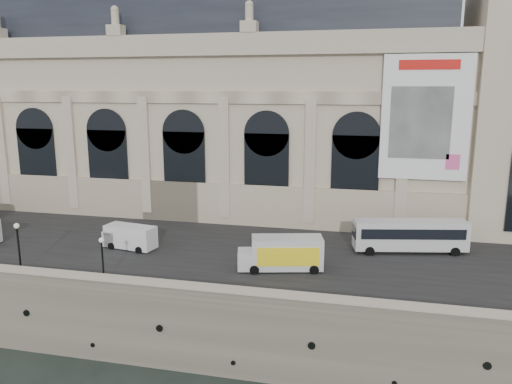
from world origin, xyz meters
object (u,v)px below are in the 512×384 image
Objects in this scene: van_c at (128,237)px; bus_right at (410,235)px; lamp_left at (19,249)px; lamp_right at (103,262)px; box_truck at (282,253)px.

bus_right is at bearing 10.42° from van_c.
lamp_left is (-5.97, -8.56, 1.06)m from van_c.
bus_right is 36.54m from lamp_left.
lamp_right is at bearing -5.23° from lamp_left.
lamp_left is at bearing 174.77° from lamp_right.
bus_right is at bearing 33.35° from box_truck.
lamp_right reaches higher than box_truck.
box_truck reaches higher than van_c.
box_truck is (16.39, -2.45, 0.30)m from van_c.
bus_right is 1.43× the size of box_truck.
van_c is 0.72× the size of box_truck.
box_truck is at bearing 15.29° from lamp_left.
lamp_left is (-22.36, -6.11, 0.76)m from box_truck.
lamp_right reaches higher than van_c.
van_c is at bearing 55.11° from lamp_left.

